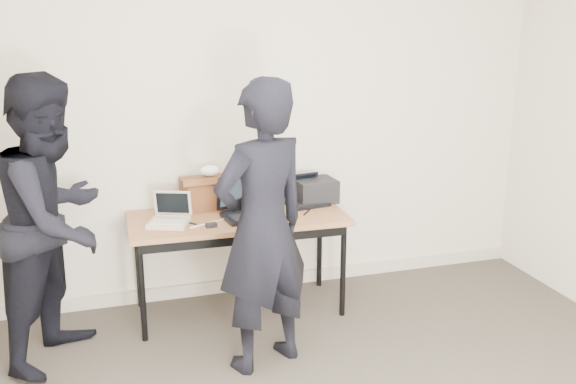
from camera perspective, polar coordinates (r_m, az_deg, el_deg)
name	(u,v)px	position (r m, az deg, el deg)	size (l,w,h in m)	color
room	(379,203)	(2.62, 8.10, -0.97)	(4.60, 4.60, 2.80)	#3D362E
desk	(238,225)	(4.49, -4.43, -2.91)	(1.52, 0.69, 0.72)	#915D37
laptop_beige	(170,218)	(4.37, -10.46, -2.28)	(0.33, 0.33, 0.21)	#B8AB93
laptop_center	(247,207)	(4.47, -3.69, -1.35)	(0.39, 0.38, 0.27)	black
laptop_right	(304,197)	(4.74, 1.46, -0.45)	(0.33, 0.32, 0.21)	black
leather_satchel	(206,192)	(4.61, -7.27, -0.04)	(0.37, 0.20, 0.25)	brown
tissue	(210,171)	(4.58, -6.98, 1.89)	(0.13, 0.10, 0.08)	white
equipment_box	(315,190)	(4.78, 2.41, 0.14)	(0.29, 0.25, 0.17)	black
power_brick	(211,225)	(4.27, -6.84, -2.95)	(0.07, 0.04, 0.03)	black
cables	(235,215)	(4.49, -4.75, -2.05)	(1.16, 0.38, 0.01)	silver
person_typist	(262,228)	(3.74, -2.28, -3.22)	(0.64, 0.42, 1.76)	black
person_observer	(55,221)	(4.09, -19.97, -2.44)	(0.86, 0.67, 1.77)	black
baseboard	(252,282)	(5.07, -3.18, -8.03)	(4.50, 0.03, 0.10)	#B3A895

